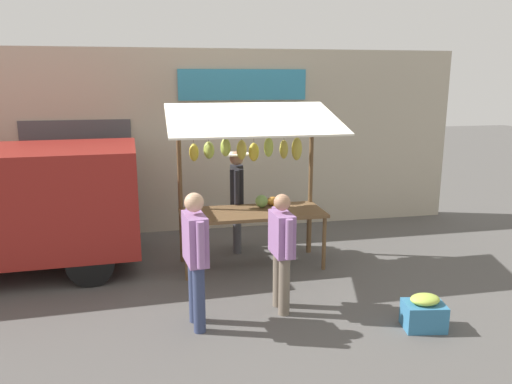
# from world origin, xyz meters

# --- Properties ---
(ground_plane) EXTENTS (40.00, 40.00, 0.00)m
(ground_plane) POSITION_xyz_m (0.00, 0.00, 0.00)
(ground_plane) COLOR #514F4C
(street_backdrop) EXTENTS (9.00, 0.30, 3.40)m
(street_backdrop) POSITION_xyz_m (0.05, -2.20, 1.70)
(street_backdrop) COLOR #B2A893
(street_backdrop) RESTS_ON ground
(market_stall) EXTENTS (2.50, 1.46, 2.50)m
(market_stall) POSITION_xyz_m (-0.02, -0.07, 1.56)
(market_stall) COLOR brown
(market_stall) RESTS_ON ground
(vendor_with_sunhat) EXTENTS (0.44, 0.71, 1.70)m
(vendor_with_sunhat) POSITION_xyz_m (0.11, -0.75, 1.02)
(vendor_with_sunhat) COLOR #4C4C51
(vendor_with_sunhat) RESTS_ON ground
(shopper_with_ponytail) EXTENTS (0.24, 0.66, 1.51)m
(shopper_with_ponytail) POSITION_xyz_m (-0.06, 1.58, 0.86)
(shopper_with_ponytail) COLOR #726656
(shopper_with_ponytail) RESTS_ON ground
(shopper_in_striped_shirt) EXTENTS (0.27, 0.69, 1.63)m
(shopper_in_striped_shirt) POSITION_xyz_m (1.02, 1.80, 0.94)
(shopper_in_striped_shirt) COLOR navy
(shopper_in_striped_shirt) RESTS_ON ground
(produce_crate_near) EXTENTS (0.52, 0.42, 0.42)m
(produce_crate_near) POSITION_xyz_m (-1.57, 2.39, 0.19)
(produce_crate_near) COLOR teal
(produce_crate_near) RESTS_ON ground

